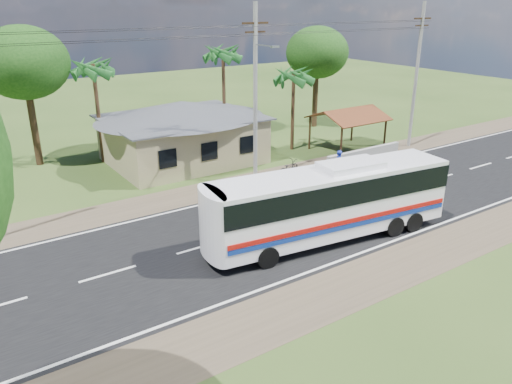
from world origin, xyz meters
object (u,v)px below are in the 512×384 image
motorcycle (288,168)px  person (338,164)px  coach_bus (332,197)px  waiting_shed (348,116)px

motorcycle → person: size_ratio=1.03×
coach_bus → person: bearing=52.4°
motorcycle → person: person is taller
waiting_shed → coach_bus: 16.23m
coach_bus → person: 9.32m
waiting_shed → coach_bus: size_ratio=0.41×
waiting_shed → coach_bus: coach_bus is taller
waiting_shed → motorcycle: (-7.55, -2.35, -2.21)m
waiting_shed → motorcycle: bearing=-162.7°
waiting_shed → person: waiting_shed is taller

